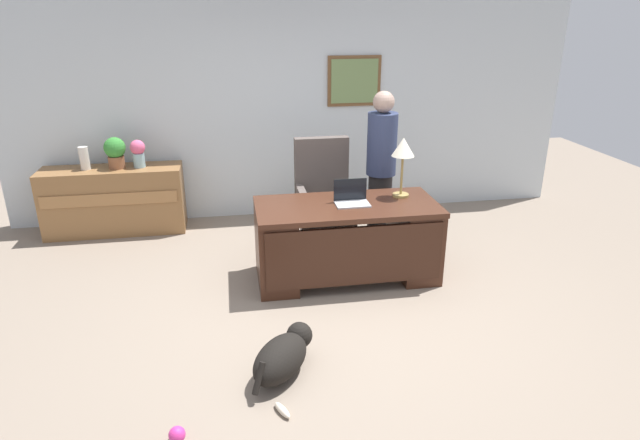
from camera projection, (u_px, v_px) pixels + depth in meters
name	position (u px, v px, depth m)	size (l,w,h in m)	color
ground_plane	(333.00, 310.00, 4.80)	(12.00, 12.00, 0.00)	gray
back_wall	(294.00, 108.00, 6.70)	(7.00, 0.16, 2.70)	silver
desk	(347.00, 239.00, 5.24)	(1.74, 0.81, 0.76)	#422316
credenza	(114.00, 200.00, 6.38)	(1.59, 0.50, 0.78)	olive
armchair	(324.00, 200.00, 6.02)	(0.60, 0.59, 1.18)	#564C47
person_standing	(381.00, 168.00, 5.86)	(0.32, 0.32, 1.71)	#262323
dog_lying	(283.00, 356.00, 3.91)	(0.57, 0.63, 0.30)	black
laptop	(351.00, 198.00, 5.15)	(0.32, 0.22, 0.22)	#B2B5BA
desk_lamp	(403.00, 151.00, 5.19)	(0.22, 0.22, 0.59)	#9E8447
vase_with_flowers	(138.00, 152.00, 6.23)	(0.17, 0.17, 0.32)	#8EB7C3
vase_empty	(84.00, 158.00, 6.15)	(0.11, 0.11, 0.26)	silver
potted_plant	(115.00, 151.00, 6.18)	(0.24, 0.24, 0.36)	brown
dog_toy_ball	(177.00, 435.00, 3.33)	(0.10, 0.10, 0.10)	#D8338C
dog_toy_bone	(282.00, 410.00, 3.57)	(0.18, 0.05, 0.05)	beige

